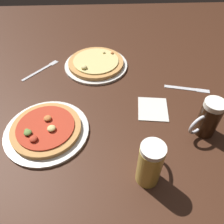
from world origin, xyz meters
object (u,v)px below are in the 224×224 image
at_px(beer_mug_dark, 208,118).
at_px(beer_mug_amber, 150,163).
at_px(pizza_plate_far, 96,64).
at_px(pizza_plate_near, 46,130).
at_px(napkin_folded, 153,109).
at_px(knife_right, 187,89).
at_px(fork_left, 41,70).

xyz_separation_m(beer_mug_dark, beer_mug_amber, (-0.24, -0.18, 0.01)).
distance_m(pizza_plate_far, beer_mug_amber, 0.67).
bearing_deg(pizza_plate_far, beer_mug_dark, -48.11).
bearing_deg(pizza_plate_near, napkin_folded, 13.61).
relative_size(pizza_plate_near, beer_mug_dark, 2.09).
relative_size(pizza_plate_far, napkin_folded, 2.35).
distance_m(pizza_plate_near, napkin_folded, 0.45).
xyz_separation_m(beer_mug_dark, knife_right, (0.01, 0.26, -0.07)).
relative_size(beer_mug_amber, napkin_folded, 1.24).
height_order(beer_mug_dark, fork_left, beer_mug_dark).
relative_size(pizza_plate_far, knife_right, 1.59).
height_order(pizza_plate_far, fork_left, pizza_plate_far).
relative_size(napkin_folded, fork_left, 0.78).
distance_m(pizza_plate_near, pizza_plate_far, 0.48).
distance_m(napkin_folded, fork_left, 0.61).
height_order(pizza_plate_far, beer_mug_amber, beer_mug_amber).
distance_m(beer_mug_dark, knife_right, 0.27).
height_order(pizza_plate_far, knife_right, pizza_plate_far).
distance_m(fork_left, knife_right, 0.73).
height_order(pizza_plate_near, fork_left, pizza_plate_near).
bearing_deg(pizza_plate_near, beer_mug_dark, -2.42).
distance_m(napkin_folded, knife_right, 0.22).
distance_m(beer_mug_amber, napkin_folded, 0.33).
xyz_separation_m(pizza_plate_near, beer_mug_dark, (0.60, -0.03, 0.06)).
xyz_separation_m(fork_left, knife_right, (0.71, -0.18, 0.00)).
height_order(pizza_plate_near, beer_mug_amber, beer_mug_amber).
relative_size(beer_mug_dark, knife_right, 0.76).
bearing_deg(beer_mug_dark, fork_left, 147.75).
bearing_deg(beer_mug_amber, fork_left, 126.17).
height_order(pizza_plate_far, beer_mug_dark, beer_mug_dark).
bearing_deg(beer_mug_dark, knife_right, 87.18).
xyz_separation_m(pizza_plate_far, knife_right, (0.43, -0.21, -0.01)).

